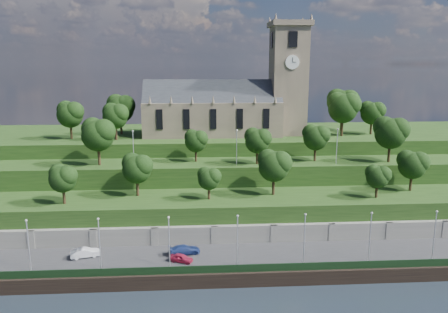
{
  "coord_description": "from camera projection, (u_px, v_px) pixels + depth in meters",
  "views": [
    {
      "loc": [
        -7.82,
        -57.51,
        31.56
      ],
      "look_at": [
        -2.22,
        30.0,
        12.97
      ],
      "focal_mm": 35.0,
      "sensor_mm": 36.0,
      "label": 1
    }
  ],
  "objects": [
    {
      "name": "promenade",
      "position": [
        248.0,
        262.0,
        68.83
      ],
      "size": [
        160.0,
        12.0,
        2.0
      ],
      "primitive_type": "cube",
      "color": "#2D2D30",
      "rests_on": "ground"
    },
    {
      "name": "trees_hilltop",
      "position": [
        247.0,
        108.0,
        102.94
      ],
      "size": [
        76.29,
        16.29,
        10.57
      ],
      "color": "black",
      "rests_on": "hilltop"
    },
    {
      "name": "retaining_wall",
      "position": [
        244.0,
        238.0,
        74.35
      ],
      "size": [
        160.0,
        2.1,
        5.0
      ],
      "color": "slate",
      "rests_on": "ground"
    },
    {
      "name": "trees_upper",
      "position": [
        253.0,
        135.0,
        86.98
      ],
      "size": [
        65.16,
        8.34,
        9.39
      ],
      "color": "black",
      "rests_on": "embankment_upper"
    },
    {
      "name": "quay_wall",
      "position": [
        253.0,
        280.0,
        62.9
      ],
      "size": [
        160.0,
        0.5,
        2.2
      ],
      "primitive_type": "cube",
      "color": "black",
      "rests_on": "ground"
    },
    {
      "name": "embankment_lower",
      "position": [
        240.0,
        218.0,
        79.92
      ],
      "size": [
        160.0,
        12.0,
        8.0
      ],
      "primitive_type": "cube",
      "color": "#1E3B13",
      "rests_on": "ground"
    },
    {
      "name": "lamp_posts_promenade",
      "position": [
        237.0,
        237.0,
        64.11
      ],
      "size": [
        60.36,
        0.36,
        8.12
      ],
      "color": "#B2B2B7",
      "rests_on": "promenade"
    },
    {
      "name": "lamp_posts_upper",
      "position": [
        237.0,
        144.0,
        85.2
      ],
      "size": [
        40.36,
        0.36,
        7.18
      ],
      "color": "#B2B2B7",
      "rests_on": "embankment_upper"
    },
    {
      "name": "trees_lower",
      "position": [
        250.0,
        169.0,
        78.65
      ],
      "size": [
        68.79,
        8.95,
        8.41
      ],
      "color": "black",
      "rests_on": "embankment_lower"
    },
    {
      "name": "fence",
      "position": [
        252.0,
        268.0,
        63.22
      ],
      "size": [
        160.0,
        0.1,
        1.2
      ],
      "primitive_type": "cube",
      "color": "black",
      "rests_on": "promenade"
    },
    {
      "name": "ground",
      "position": [
        252.0,
        287.0,
        63.18
      ],
      "size": [
        320.0,
        320.0,
        0.0
      ],
      "primitive_type": "plane",
      "color": "#1B222B",
      "rests_on": "ground"
    },
    {
      "name": "car_right",
      "position": [
        184.0,
        250.0,
        69.22
      ],
      "size": [
        5.29,
        3.02,
        1.45
      ],
      "primitive_type": "imported",
      "rotation": [
        0.0,
        0.0,
        1.78
      ],
      "color": "navy",
      "rests_on": "promenade"
    },
    {
      "name": "car_middle",
      "position": [
        85.0,
        253.0,
        68.1
      ],
      "size": [
        4.74,
        2.74,
        1.48
      ],
      "primitive_type": "imported",
      "rotation": [
        0.0,
        0.0,
        1.85
      ],
      "color": "silver",
      "rests_on": "promenade"
    },
    {
      "name": "embankment_upper",
      "position": [
        235.0,
        190.0,
        90.24
      ],
      "size": [
        160.0,
        10.0,
        12.0
      ],
      "primitive_type": "cube",
      "color": "#1E3B13",
      "rests_on": "ground"
    },
    {
      "name": "car_left",
      "position": [
        181.0,
        258.0,
        66.47
      ],
      "size": [
        3.92,
        2.72,
        1.24
      ],
      "primitive_type": "imported",
      "rotation": [
        0.0,
        0.0,
        1.18
      ],
      "color": "#A41B3A",
      "rests_on": "promenade"
    },
    {
      "name": "hilltop",
      "position": [
        228.0,
        161.0,
        110.43
      ],
      "size": [
        160.0,
        32.0,
        15.0
      ],
      "primitive_type": "cube",
      "color": "#1E3B13",
      "rests_on": "ground"
    },
    {
      "name": "church",
      "position": [
        232.0,
        103.0,
        103.45
      ],
      "size": [
        38.6,
        12.35,
        27.6
      ],
      "color": "#6E5E4D",
      "rests_on": "hilltop"
    }
  ]
}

